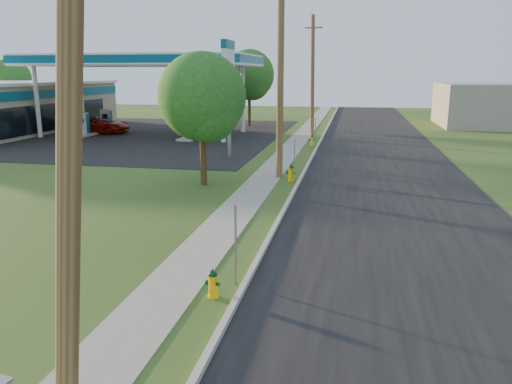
# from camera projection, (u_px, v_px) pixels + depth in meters

# --- Properties ---
(road) EXTENTS (8.00, 120.00, 0.02)m
(road) POSITION_uv_depth(u_px,v_px,m) (398.00, 224.00, 16.84)
(road) COLOR black
(road) RESTS_ON ground
(curb) EXTENTS (0.15, 120.00, 0.15)m
(curb) POSITION_uv_depth(u_px,v_px,m) (281.00, 216.00, 17.57)
(curb) COLOR #A8A69A
(curb) RESTS_ON ground
(sidewalk) EXTENTS (1.50, 120.00, 0.03)m
(sidewalk) POSITION_uv_depth(u_px,v_px,m) (233.00, 215.00, 17.91)
(sidewalk) COLOR gray
(sidewalk) RESTS_ON ground
(forecourt) EXTENTS (26.00, 28.00, 0.02)m
(forecourt) POSITION_uv_depth(u_px,v_px,m) (124.00, 134.00, 41.66)
(forecourt) COLOR black
(forecourt) RESTS_ON ground
(utility_pole_near) EXTENTS (1.40, 0.32, 9.48)m
(utility_pole_near) POSITION_uv_depth(u_px,v_px,m) (69.00, 89.00, 6.18)
(utility_pole_near) COLOR brown
(utility_pole_near) RESTS_ON ground
(utility_pole_mid) EXTENTS (1.40, 0.32, 9.80)m
(utility_pole_mid) POSITION_uv_depth(u_px,v_px,m) (280.00, 74.00, 23.32)
(utility_pole_mid) COLOR brown
(utility_pole_mid) RESTS_ON ground
(utility_pole_far) EXTENTS (1.40, 0.32, 9.50)m
(utility_pole_far) POSITION_uv_depth(u_px,v_px,m) (313.00, 75.00, 40.53)
(utility_pole_far) COLOR brown
(utility_pole_far) RESTS_ON ground
(sign_post_near) EXTENTS (0.05, 0.04, 2.00)m
(sign_post_near) POSITION_uv_depth(u_px,v_px,m) (236.00, 245.00, 11.86)
(sign_post_near) COLOR gray
(sign_post_near) RESTS_ON ground
(sign_post_mid) EXTENTS (0.05, 0.04, 2.00)m
(sign_post_mid) POSITION_uv_depth(u_px,v_px,m) (294.00, 161.00, 23.13)
(sign_post_mid) COLOR gray
(sign_post_mid) RESTS_ON ground
(sign_post_far) EXTENTS (0.05, 0.04, 2.00)m
(sign_post_far) POSITION_uv_depth(u_px,v_px,m) (315.00, 132.00, 34.77)
(sign_post_far) COLOR gray
(sign_post_far) RESTS_ON ground
(gas_canopy) EXTENTS (18.18, 9.18, 6.40)m
(gas_canopy) POSITION_uv_depth(u_px,v_px,m) (142.00, 61.00, 39.92)
(gas_canopy) COLOR silver
(gas_canopy) RESTS_ON ground
(fuel_pump_nw) EXTENTS (1.20, 3.20, 1.90)m
(fuel_pump_nw) POSITION_uv_depth(u_px,v_px,m) (83.00, 127.00, 40.06)
(fuel_pump_nw) COLOR #A8A69A
(fuel_pump_nw) RESTS_ON ground
(fuel_pump_ne) EXTENTS (1.20, 3.20, 1.90)m
(fuel_pump_ne) POSITION_uv_depth(u_px,v_px,m) (190.00, 130.00, 38.37)
(fuel_pump_ne) COLOR #A8A69A
(fuel_pump_ne) RESTS_ON ground
(fuel_pump_sw) EXTENTS (1.20, 3.20, 1.90)m
(fuel_pump_sw) POSITION_uv_depth(u_px,v_px,m) (107.00, 123.00, 43.87)
(fuel_pump_sw) COLOR #A8A69A
(fuel_pump_sw) RESTS_ON ground
(fuel_pump_se) EXTENTS (1.20, 3.20, 1.90)m
(fuel_pump_se) POSITION_uv_depth(u_px,v_px,m) (205.00, 125.00, 42.19)
(fuel_pump_se) COLOR #A8A69A
(fuel_pump_se) RESTS_ON ground
(convenience_store) EXTENTS (10.40, 22.40, 4.25)m
(convenience_store) POSITION_uv_depth(u_px,v_px,m) (4.00, 107.00, 43.22)
(convenience_store) COLOR tan
(convenience_store) RESTS_ON ground
(price_pylon) EXTENTS (0.34, 2.04, 6.85)m
(price_pylon) POSITION_uv_depth(u_px,v_px,m) (228.00, 65.00, 29.19)
(price_pylon) COLOR gray
(price_pylon) RESTS_ON ground
(tree_verge) EXTENTS (3.92, 3.92, 5.93)m
(tree_verge) POSITION_uv_depth(u_px,v_px,m) (204.00, 100.00, 21.86)
(tree_verge) COLOR #382715
(tree_verge) RESTS_ON ground
(tree_lot) EXTENTS (4.75, 4.75, 7.19)m
(tree_lot) POSITION_uv_depth(u_px,v_px,m) (250.00, 77.00, 47.15)
(tree_lot) COLOR #382715
(tree_lot) RESTS_ON ground
(tree_back) EXTENTS (4.26, 4.26, 6.46)m
(tree_back) POSITION_uv_depth(u_px,v_px,m) (11.00, 81.00, 52.28)
(tree_back) COLOR #382715
(tree_back) RESTS_ON ground
(hydrant_near) EXTENTS (0.36, 0.32, 0.69)m
(hydrant_near) POSITION_uv_depth(u_px,v_px,m) (213.00, 284.00, 11.31)
(hydrant_near) COLOR #FDBF04
(hydrant_near) RESTS_ON ground
(hydrant_mid) EXTENTS (0.43, 0.38, 0.83)m
(hydrant_mid) POSITION_uv_depth(u_px,v_px,m) (291.00, 173.00, 23.44)
(hydrant_mid) COLOR #FFC201
(hydrant_mid) RESTS_ON ground
(hydrant_far) EXTENTS (0.41, 0.36, 0.78)m
(hydrant_far) POSITION_uv_depth(u_px,v_px,m) (312.00, 140.00, 35.18)
(hydrant_far) COLOR yellow
(hydrant_far) RESTS_ON ground
(car_red) EXTENTS (5.34, 2.76, 1.44)m
(car_red) POSITION_uv_depth(u_px,v_px,m) (100.00, 125.00, 42.20)
(car_red) COLOR #7F0D03
(car_red) RESTS_ON ground
(car_silver) EXTENTS (4.55, 2.93, 1.44)m
(car_silver) POSITION_uv_depth(u_px,v_px,m) (204.00, 128.00, 39.34)
(car_silver) COLOR #A4A6AB
(car_silver) RESTS_ON ground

